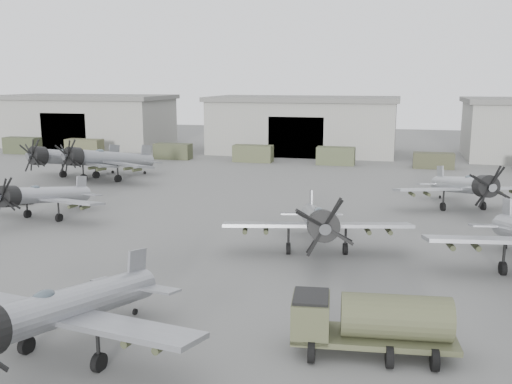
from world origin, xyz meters
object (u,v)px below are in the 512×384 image
aircraft_mid_1 (41,196)px  aircraft_extra_991 (105,159)px  aircraft_far_0 (71,158)px  aircraft_near_1 (56,311)px  aircraft_far_1 (465,186)px  fuel_tanker (371,320)px  aircraft_mid_2 (318,221)px

aircraft_mid_1 → aircraft_extra_991: size_ratio=0.85×
aircraft_far_0 → aircraft_extra_991: same height
aircraft_near_1 → aircraft_extra_991: 43.79m
aircraft_mid_1 → aircraft_far_0: 19.59m
aircraft_near_1 → aircraft_far_1: (18.74, 33.03, -0.05)m
aircraft_far_0 → aircraft_far_1: (42.15, -5.71, -0.24)m
aircraft_extra_991 → fuel_tanker: size_ratio=1.88×
aircraft_near_1 → aircraft_far_1: size_ratio=1.03×
fuel_tanker → aircraft_near_1: bearing=-168.3°
aircraft_far_1 → fuel_tanker: aircraft_far_1 is taller
aircraft_mid_2 → aircraft_extra_991: bearing=128.1°
aircraft_extra_991 → aircraft_mid_2: bearing=-14.2°
aircraft_near_1 → aircraft_far_1: bearing=69.3°
aircraft_far_0 → fuel_tanker: bearing=-19.6°
aircraft_near_1 → fuel_tanker: bearing=26.8°
fuel_tanker → aircraft_far_0: bearing=129.5°
aircraft_mid_1 → aircraft_far_0: (-8.24, 17.76, 0.44)m
aircraft_near_1 → aircraft_extra_991: size_ratio=0.95×
aircraft_mid_1 → aircraft_far_1: size_ratio=0.92×
aircraft_extra_991 → fuel_tanker: (31.59, -35.31, -0.95)m
aircraft_near_1 → aircraft_mid_2: bearing=73.7°
aircraft_far_1 → aircraft_near_1: bearing=-138.7°
aircraft_mid_2 → aircraft_mid_1: bearing=157.6°
aircraft_far_0 → aircraft_near_1: bearing=-34.1°
aircraft_mid_1 → aircraft_mid_2: (23.23, -3.85, 0.24)m
fuel_tanker → aircraft_mid_1: bearing=141.9°
aircraft_mid_1 → aircraft_far_0: size_ratio=0.85×
aircraft_near_1 → aircraft_far_0: aircraft_far_0 is taller
aircraft_mid_1 → aircraft_far_1: bearing=28.5°
aircraft_mid_1 → aircraft_extra_991: (-4.22, 18.28, 0.44)m
aircraft_near_1 → aircraft_mid_2: (8.06, 17.13, 0.00)m
aircraft_far_1 → fuel_tanker: 29.82m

